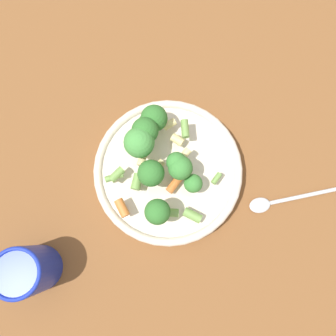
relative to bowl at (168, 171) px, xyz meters
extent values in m
plane|color=brown|center=(0.00, 0.00, -0.02)|extent=(3.00, 3.00, 0.00)
cylinder|color=beige|center=(0.00, 0.00, 0.00)|extent=(0.25, 0.25, 0.03)
torus|color=beige|center=(0.00, 0.00, 0.01)|extent=(0.25, 0.25, 0.01)
cylinder|color=#8CB766|center=(0.02, -0.01, 0.03)|extent=(0.01, 0.01, 0.01)
sphere|color=#479342|center=(0.02, -0.01, 0.05)|extent=(0.03, 0.03, 0.03)
cylinder|color=#8CB766|center=(-0.01, 0.05, 0.04)|extent=(0.02, 0.02, 0.02)
sphere|color=#479342|center=(-0.01, 0.05, 0.07)|extent=(0.05, 0.05, 0.05)
cylinder|color=#8CB766|center=(0.01, 0.06, 0.05)|extent=(0.01, 0.01, 0.01)
sphere|color=#33722D|center=(0.01, 0.06, 0.07)|extent=(0.04, 0.04, 0.04)
cylinder|color=#8CB766|center=(-0.06, -0.04, 0.04)|extent=(0.01, 0.01, 0.01)
sphere|color=#33722D|center=(-0.06, -0.04, 0.06)|extent=(0.04, 0.04, 0.04)
cylinder|color=#8CB766|center=(0.01, -0.02, 0.04)|extent=(0.01, 0.01, 0.02)
sphere|color=#3D8438|center=(0.01, -0.02, 0.06)|extent=(0.04, 0.04, 0.04)
cylinder|color=#8CB766|center=(0.01, -0.01, 0.05)|extent=(0.01, 0.01, 0.01)
sphere|color=#3D8438|center=(0.01, -0.01, 0.06)|extent=(0.03, 0.03, 0.03)
cylinder|color=#8CB766|center=(0.02, 0.07, 0.05)|extent=(0.01, 0.01, 0.01)
sphere|color=#33722D|center=(0.02, 0.07, 0.06)|extent=(0.03, 0.03, 0.03)
cylinder|color=#8CB766|center=(0.04, 0.07, 0.03)|extent=(0.01, 0.01, 0.02)
sphere|color=#33722D|center=(0.04, 0.07, 0.06)|extent=(0.04, 0.04, 0.04)
cylinder|color=#8CB766|center=(-0.03, 0.01, 0.03)|extent=(0.01, 0.01, 0.02)
sphere|color=#33722D|center=(-0.03, 0.01, 0.06)|extent=(0.04, 0.04, 0.04)
cylinder|color=#8CB766|center=(0.01, -0.05, 0.03)|extent=(0.01, 0.01, 0.01)
sphere|color=#3D8438|center=(0.01, -0.05, 0.04)|extent=(0.03, 0.03, 0.03)
cylinder|color=beige|center=(-0.01, 0.01, 0.03)|extent=(0.03, 0.01, 0.01)
cylinder|color=#729E4C|center=(0.04, -0.07, 0.03)|extent=(0.02, 0.01, 0.01)
cylinder|color=beige|center=(-0.02, 0.04, 0.04)|extent=(0.03, 0.02, 0.01)
cylinder|color=orange|center=(-0.01, -0.03, 0.03)|extent=(0.03, 0.02, 0.01)
cylinder|color=#729E4C|center=(-0.07, 0.05, 0.03)|extent=(0.03, 0.02, 0.01)
cylinder|color=orange|center=(-0.10, 0.01, 0.04)|extent=(0.02, 0.03, 0.01)
cylinder|color=#729E4C|center=(-0.05, -0.05, 0.03)|extent=(0.03, 0.03, 0.01)
cylinder|color=beige|center=(0.04, 0.02, 0.03)|extent=(0.02, 0.02, 0.01)
cylinder|color=#729E4C|center=(-0.05, 0.02, 0.03)|extent=(0.03, 0.03, 0.01)
cylinder|color=#729E4C|center=(-0.06, 0.05, 0.04)|extent=(0.03, 0.01, 0.01)
cylinder|color=beige|center=(0.05, 0.05, 0.03)|extent=(0.02, 0.02, 0.01)
cylinder|color=#729E4C|center=(0.06, 0.02, 0.05)|extent=(0.03, 0.03, 0.01)
cylinder|color=beige|center=(0.03, -0.01, 0.04)|extent=(0.03, 0.01, 0.01)
cylinder|color=#729E4C|center=(-0.03, -0.08, 0.03)|extent=(0.02, 0.03, 0.01)
cylinder|color=#192DAD|center=(-0.26, 0.04, 0.03)|extent=(0.07, 0.07, 0.09)
torus|color=#192DAD|center=(-0.26, 0.04, 0.07)|extent=(0.07, 0.07, 0.01)
cylinder|color=silver|center=(0.14, -0.20, -0.02)|extent=(0.11, 0.08, 0.01)
ellipsoid|color=silver|center=(0.07, -0.15, -0.02)|extent=(0.04, 0.04, 0.01)
camera|label=1|loc=(-0.08, -0.08, 0.54)|focal=35.00mm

